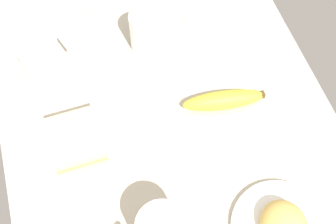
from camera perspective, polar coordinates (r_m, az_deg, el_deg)
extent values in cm
cube|color=#BCB29E|center=(91.61, 0.00, -1.24)|extent=(90.00, 64.00, 2.00)
cylinder|color=white|center=(96.99, -15.41, 6.47)|extent=(8.47, 8.47, 8.53)
cylinder|color=black|center=(94.10, -15.94, 7.82)|extent=(7.45, 7.45, 0.40)
cylinder|color=white|center=(97.59, -12.56, 8.33)|extent=(3.99, 2.42, 1.20)
cube|color=beige|center=(89.04, -11.02, -3.90)|extent=(10.70, 9.68, 1.60)
cube|color=#D8B259|center=(87.80, -11.17, -3.50)|extent=(10.70, 9.68, 1.20)
cube|color=beige|center=(86.57, -11.32, -3.09)|extent=(10.70, 9.68, 1.60)
cylinder|color=silver|center=(97.06, -2.76, 9.78)|extent=(6.54, 6.54, 9.47)
cylinder|color=white|center=(97.81, -2.74, 9.41)|extent=(5.89, 5.89, 7.51)
ellipsoid|color=yellow|center=(91.43, 6.79, 1.50)|extent=(6.09, 16.51, 3.79)
cube|color=#4C3819|center=(93.22, 11.38, 2.09)|extent=(1.20, 1.20, 1.20)
ellipsoid|color=silver|center=(107.88, -8.80, 12.25)|extent=(2.78, 3.84, 0.80)
cylinder|color=silver|center=(108.77, -5.91, 13.18)|extent=(1.55, 7.78, 0.70)
cube|color=white|center=(109.05, 6.21, 13.14)|extent=(19.30, 19.30, 0.30)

